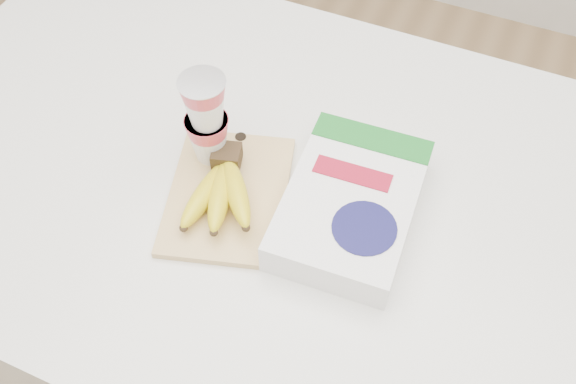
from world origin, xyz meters
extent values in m
plane|color=tan|center=(0.00, 0.00, 0.00)|extent=(4.00, 4.00, 0.00)
cube|color=white|center=(0.00, 0.00, 0.51)|extent=(1.37, 0.91, 1.03)
cube|color=#D7C176|center=(0.00, -0.07, 1.03)|extent=(0.26, 0.31, 0.01)
cube|color=#382816|center=(-0.03, -0.02, 1.06)|extent=(0.06, 0.06, 0.03)
ellipsoid|color=yellow|center=(-0.02, -0.10, 1.06)|extent=(0.04, 0.16, 0.05)
sphere|color=#382816|center=(-0.02, -0.17, 1.06)|extent=(0.01, 0.01, 0.01)
ellipsoid|color=yellow|center=(0.00, -0.09, 1.06)|extent=(0.09, 0.16, 0.05)
sphere|color=#382816|center=(0.03, -0.16, 1.06)|extent=(0.01, 0.01, 0.01)
ellipsoid|color=yellow|center=(0.02, -0.08, 1.07)|extent=(0.13, 0.15, 0.05)
sphere|color=#382816|center=(0.07, -0.14, 1.07)|extent=(0.01, 0.01, 0.01)
cylinder|color=silver|center=(-0.06, -0.01, 1.22)|extent=(0.08, 0.08, 0.00)
cube|color=white|center=(0.20, -0.02, 1.06)|extent=(0.22, 0.31, 0.06)
cube|color=#186E22|center=(0.19, 0.10, 1.09)|extent=(0.20, 0.06, 0.00)
cylinder|color=#141347|center=(0.24, -0.08, 1.09)|extent=(0.11, 0.11, 0.00)
cube|color=maroon|center=(0.19, 0.01, 1.09)|extent=(0.13, 0.04, 0.00)
camera|label=1|loc=(0.35, -0.62, 1.90)|focal=40.00mm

